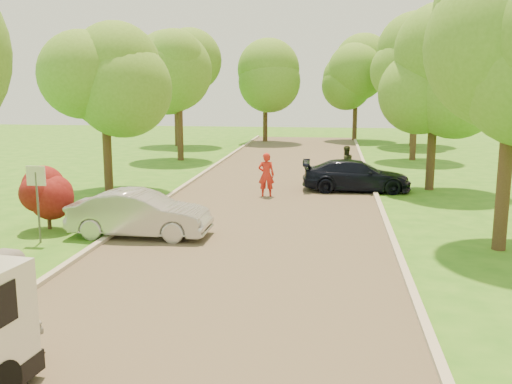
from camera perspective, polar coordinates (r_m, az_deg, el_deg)
The scene contains 20 objects.
ground at distance 11.65m, azimuth -4.34°, elevation -11.36°, with size 100.00×100.00×0.00m, color #2D701A.
road at distance 19.20m, azimuth 0.62°, elevation -2.48°, with size 8.00×60.00×0.01m, color #4C4438.
curb_left at distance 20.08m, azimuth -10.93°, elevation -1.93°, with size 0.18×60.00×0.12m, color #B2AD9E.
curb_right at distance 19.13m, azimuth 12.76°, elevation -2.62°, with size 0.18×60.00×0.12m, color #B2AD9E.
street_sign at distance 16.89m, azimuth -21.08°, elevation 0.39°, with size 0.55×0.06×2.17m.
red_shrub at distance 18.51m, azimuth -20.13°, elevation -0.17°, with size 1.70×1.70×1.95m.
tree_l_midb at distance 24.33m, azimuth -14.56°, elevation 10.83°, with size 4.30×4.20×6.62m.
tree_l_far at distance 33.72m, azimuth -7.40°, elevation 12.42°, with size 4.92×4.80×7.79m.
tree_r_midb at distance 24.94m, azimuth 17.98°, elevation 11.32°, with size 4.51×4.40×7.01m.
tree_r_far at distance 34.94m, azimuth 16.21°, elevation 12.63°, with size 5.33×5.20×8.34m.
tree_bg_a at distance 42.06m, azimuth -7.73°, elevation 11.83°, with size 5.12×5.00×7.72m.
tree_bg_b at distance 42.99m, azimuth 15.97°, elevation 11.79°, with size 5.12×5.00×7.95m.
tree_bg_c at distance 44.85m, azimuth 1.22°, elevation 11.46°, with size 4.92×4.80×7.33m.
tree_bg_d at distance 46.61m, azimuth 10.28°, elevation 11.63°, with size 5.12×5.00×7.72m.
silver_sedan at distance 16.93m, azimuth -11.54°, elevation -2.16°, with size 1.43×4.09×1.35m, color #ACADB1.
dark_sedan at distance 24.13m, azimuth 9.99°, elevation 1.62°, with size 1.82×4.47×1.30m, color black.
longboard at distance 9.97m, azimuth -22.88°, elevation -15.52°, with size 0.56×0.97×0.11m.
skateboarder at distance 9.61m, azimuth -23.28°, elevation -10.50°, with size 1.18×0.68×1.83m, color slate.
person_striped at distance 22.51m, azimuth 1.03°, elevation 1.73°, with size 0.64×0.42×1.75m, color red.
person_olive at distance 26.48m, azimuth 8.94°, elevation 2.82°, with size 0.80×0.62×1.65m, color #2B331F.
Camera 1 is at (2.30, -10.56, 4.35)m, focal length 40.00 mm.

